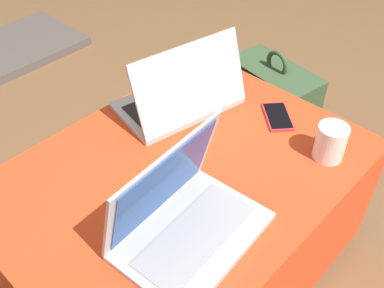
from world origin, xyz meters
TOP-DOWN VIEW (x-y plane):
  - ground_plane at (0.00, 0.00)m, footprint 14.00×14.00m
  - ottoman at (0.00, 0.00)m, footprint 0.96×0.72m
  - laptop_near at (-0.14, -0.14)m, footprint 0.35×0.26m
  - laptop_far at (0.19, 0.18)m, footprint 0.39×0.29m
  - cell_phone at (0.35, -0.06)m, footprint 0.14×0.15m
  - backpack at (0.60, 0.11)m, footprint 0.25×0.35m
  - coffee_mug at (0.31, -0.25)m, footprint 0.12×0.08m

SIDE VIEW (x-z plane):
  - ground_plane at x=0.00m, z-range 0.00..0.00m
  - backpack at x=0.60m, z-range -0.04..0.48m
  - ottoman at x=0.00m, z-range 0.00..0.47m
  - cell_phone at x=0.35m, z-range 0.47..0.48m
  - laptop_far at x=0.19m, z-range 0.40..0.63m
  - laptop_near at x=-0.14m, z-range 0.40..0.63m
  - coffee_mug at x=0.31m, z-range 0.47..0.57m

